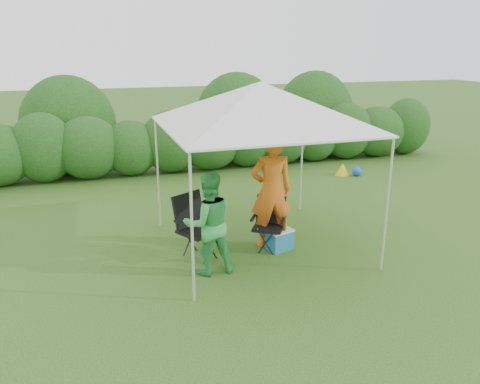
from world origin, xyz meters
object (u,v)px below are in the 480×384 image
object	(u,v)px
chair_right	(269,220)
woman	(209,224)
chair_left	(195,222)
cooler	(280,239)
canopy	(260,105)
man	(271,191)

from	to	relation	value
chair_right	woman	size ratio (longest dim) A/B	0.56
chair_left	woman	size ratio (longest dim) A/B	0.66
chair_right	cooler	size ratio (longest dim) A/B	1.80
canopy	woman	distance (m)	2.11
canopy	man	world-z (taller)	canopy
canopy	woman	bearing A→B (deg)	-146.29
canopy	chair_right	size ratio (longest dim) A/B	3.44
woman	canopy	bearing A→B (deg)	-147.17
canopy	chair_right	bearing A→B (deg)	-42.75
chair_left	cooler	bearing A→B (deg)	-38.35
man	chair_left	bearing A→B (deg)	5.50
man	cooler	bearing A→B (deg)	118.07
chair_left	woman	bearing A→B (deg)	-113.89
chair_right	cooler	distance (m)	0.38
man	woman	bearing A→B (deg)	32.46
chair_right	canopy	bearing A→B (deg)	169.77
chair_right	woman	bearing A→B (deg)	-121.88
cooler	man	bearing A→B (deg)	96.24
man	canopy	bearing A→B (deg)	-14.07
chair_right	man	bearing A→B (deg)	84.68
chair_left	cooler	size ratio (longest dim) A/B	2.11
chair_left	man	bearing A→B (deg)	-30.08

